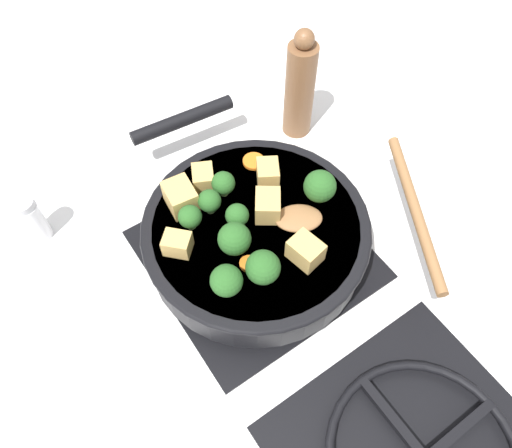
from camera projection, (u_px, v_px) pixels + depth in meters
name	position (u px, v px, depth m)	size (l,w,h in m)	color
ground_plane	(256.00, 255.00, 0.78)	(2.40, 2.40, 0.00)	white
front_burner_grate	(256.00, 251.00, 0.77)	(0.31, 0.31, 0.03)	black
skillet_pan	(255.00, 233.00, 0.73)	(0.33, 0.44, 0.06)	black
wooden_spoon	(369.00, 213.00, 0.71)	(0.26, 0.24, 0.02)	olive
tofu_cube_center_large	(180.00, 197.00, 0.71)	(0.05, 0.04, 0.04)	tan
tofu_cube_near_handle	(177.00, 244.00, 0.67)	(0.04, 0.03, 0.03)	tan
tofu_cube_east_chunk	(306.00, 251.00, 0.66)	(0.04, 0.03, 0.03)	tan
tofu_cube_west_chunk	(268.00, 206.00, 0.71)	(0.04, 0.03, 0.03)	tan
tofu_cube_back_piece	(203.00, 178.00, 0.74)	(0.04, 0.03, 0.03)	tan
tofu_cube_front_piece	(268.00, 173.00, 0.74)	(0.04, 0.03, 0.03)	tan
broccoli_floret_near_spoon	(237.00, 216.00, 0.69)	(0.03, 0.03, 0.04)	#709956
broccoli_floret_center_top	(210.00, 201.00, 0.70)	(0.03, 0.03, 0.04)	#709956
broccoli_floret_east_rim	(263.00, 267.00, 0.64)	(0.05, 0.05, 0.05)	#709956
broccoli_floret_west_rim	(234.00, 239.00, 0.66)	(0.05, 0.05, 0.05)	#709956
broccoli_floret_north_edge	(226.00, 281.00, 0.63)	(0.04, 0.04, 0.05)	#709956
broccoli_floret_south_cluster	(320.00, 186.00, 0.71)	(0.05, 0.05, 0.05)	#709956
broccoli_floret_mid_floret	(190.00, 217.00, 0.69)	(0.03, 0.03, 0.04)	#709956
broccoli_floret_small_inner	(223.00, 183.00, 0.72)	(0.03, 0.03, 0.04)	#709956
carrot_slice_orange_thin	(248.00, 264.00, 0.67)	(0.02, 0.02, 0.01)	orange
carrot_slice_near_center	(254.00, 161.00, 0.77)	(0.03, 0.03, 0.01)	orange
pepper_mill	(300.00, 88.00, 0.85)	(0.05, 0.05, 0.21)	brown
salt_shaker	(32.00, 219.00, 0.77)	(0.04, 0.04, 0.09)	white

